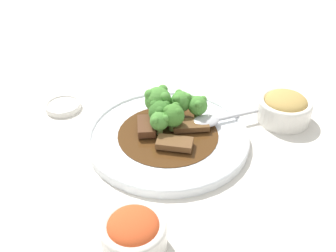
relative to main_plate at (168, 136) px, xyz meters
name	(u,v)px	position (x,y,z in m)	size (l,w,h in m)	color
ground_plane	(168,140)	(0.00, 0.00, -0.01)	(4.00, 4.00, 0.00)	silver
main_plate	(168,136)	(0.00, 0.00, 0.00)	(0.31, 0.31, 0.02)	white
beef_strip_0	(175,143)	(-0.01, 0.04, 0.02)	(0.07, 0.05, 0.01)	brown
beef_strip_1	(191,125)	(-0.05, -0.01, 0.01)	(0.07, 0.04, 0.01)	brown
beef_strip_2	(146,126)	(0.04, -0.02, 0.02)	(0.04, 0.06, 0.01)	#56331E
broccoli_floret_0	(173,115)	(-0.01, -0.01, 0.04)	(0.04, 0.04, 0.05)	#7FA84C
broccoli_floret_1	(160,122)	(0.02, 0.00, 0.04)	(0.04, 0.04, 0.05)	#8EB756
broccoli_floret_2	(198,105)	(-0.06, -0.04, 0.04)	(0.04, 0.04, 0.05)	#8EB756
broccoli_floret_3	(158,100)	(0.01, -0.06, 0.05)	(0.05, 0.05, 0.06)	#8EB756
broccoli_floret_4	(181,101)	(-0.03, -0.05, 0.04)	(0.04, 0.04, 0.05)	#8EB756
broccoli_floret_5	(160,112)	(0.01, -0.03, 0.04)	(0.05, 0.05, 0.05)	#8EB756
serving_spoon	(214,120)	(-0.09, -0.02, 0.02)	(0.20, 0.07, 0.01)	#B7B7BC
side_bowl_kimchi	(134,233)	(0.08, 0.24, 0.02)	(0.09, 0.09, 0.06)	white
side_bowl_appetizer	(285,107)	(-0.24, -0.04, 0.02)	(0.11, 0.11, 0.06)	white
sauce_dish	(63,106)	(0.21, -0.14, 0.00)	(0.08, 0.08, 0.01)	white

